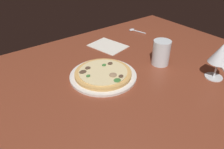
# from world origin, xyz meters

# --- Properties ---
(dining_table) EXTENTS (1.50, 1.10, 0.04)m
(dining_table) POSITION_xyz_m (0.00, 0.00, 0.02)
(dining_table) COLOR brown
(dining_table) RESTS_ON ground
(pizza_main) EXTENTS (0.28, 0.28, 0.03)m
(pizza_main) POSITION_xyz_m (0.02, -0.09, 0.05)
(pizza_main) COLOR silver
(pizza_main) RESTS_ON dining_table
(wine_glass_near) EXTENTS (0.08, 0.08, 0.15)m
(wine_glass_near) POSITION_xyz_m (-0.34, 0.19, 0.14)
(wine_glass_near) COLOR silver
(wine_glass_near) RESTS_ON dining_table
(water_glass) EXTENTS (0.08, 0.08, 0.11)m
(water_glass) POSITION_xyz_m (-0.25, -0.02, 0.09)
(water_glass) COLOR silver
(water_glass) RESTS_ON dining_table
(paper_menu) EXTENTS (0.17, 0.21, 0.00)m
(paper_menu) POSITION_xyz_m (-0.17, -0.32, 0.04)
(paper_menu) COLOR silver
(paper_menu) RESTS_ON dining_table
(spoon) EXTENTS (0.05, 0.11, 0.01)m
(spoon) POSITION_xyz_m (-0.43, -0.40, 0.04)
(spoon) COLOR silver
(spoon) RESTS_ON dining_table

